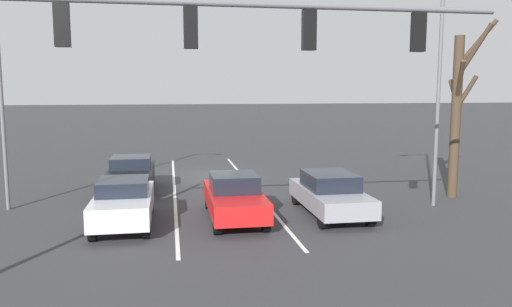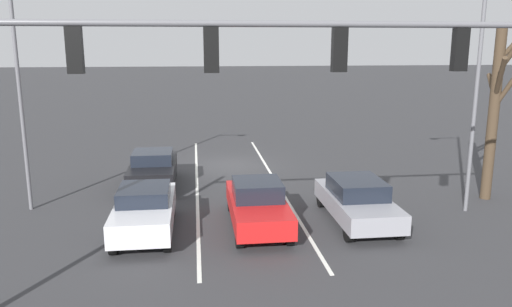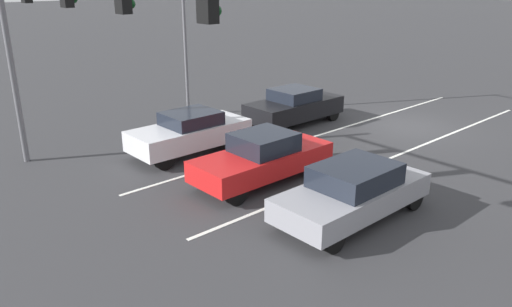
# 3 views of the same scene
# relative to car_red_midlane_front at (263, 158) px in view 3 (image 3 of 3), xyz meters

# --- Properties ---
(ground_plane) EXTENTS (240.00, 240.00, 0.00)m
(ground_plane) POSITION_rel_car_red_midlane_front_xyz_m (0.24, -8.65, -0.78)
(ground_plane) COLOR #333335
(lane_stripe_left_divider) EXTENTS (0.12, 18.53, 0.01)m
(lane_stripe_left_divider) POSITION_rel_car_red_midlane_front_xyz_m (-1.50, -5.39, -0.77)
(lane_stripe_left_divider) COLOR silver
(lane_stripe_left_divider) RESTS_ON ground_plane
(lane_stripe_center_divider) EXTENTS (0.12, 18.53, 0.01)m
(lane_stripe_center_divider) POSITION_rel_car_red_midlane_front_xyz_m (1.98, -5.39, -0.77)
(lane_stripe_center_divider) COLOR silver
(lane_stripe_center_divider) RESTS_ON ground_plane
(car_red_midlane_front) EXTENTS (1.78, 4.58, 1.56)m
(car_red_midlane_front) POSITION_rel_car_red_midlane_front_xyz_m (0.00, 0.00, 0.00)
(car_red_midlane_front) COLOR red
(car_red_midlane_front) RESTS_ON ground_plane
(car_gray_leftlane_front) EXTENTS (1.86, 4.56, 1.50)m
(car_gray_leftlane_front) POSITION_rel_car_red_midlane_front_xyz_m (-3.43, -0.05, -0.01)
(car_gray_leftlane_front) COLOR gray
(car_gray_leftlane_front) RESTS_ON ground_plane
(car_silver_rightlane_front) EXTENTS (1.80, 4.35, 1.53)m
(car_silver_rightlane_front) POSITION_rel_car_red_midlane_front_xyz_m (3.65, 0.17, 0.02)
(car_silver_rightlane_front) COLOR silver
(car_silver_rightlane_front) RESTS_ON ground_plane
(car_black_rightlane_second) EXTENTS (1.86, 4.39, 1.54)m
(car_black_rightlane_second) POSITION_rel_car_red_midlane_front_xyz_m (3.81, -5.35, 0.00)
(car_black_rightlane_second) COLOR black
(car_black_rightlane_second) RESTS_ON ground_plane
(traffic_signal_gantry) EXTENTS (12.85, 0.37, 6.91)m
(traffic_signal_gantry) POSITION_rel_car_red_midlane_front_xyz_m (2.31, 4.86, 4.46)
(traffic_signal_gantry) COLOR slate
(traffic_signal_gantry) RESTS_ON ground_plane
(street_lamp_right_shoulder) EXTENTS (1.90, 0.24, 8.95)m
(street_lamp_right_shoulder) POSITION_rel_car_red_midlane_front_xyz_m (7.89, -2.78, 4.32)
(street_lamp_right_shoulder) COLOR slate
(street_lamp_right_shoulder) RESTS_ON ground_plane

